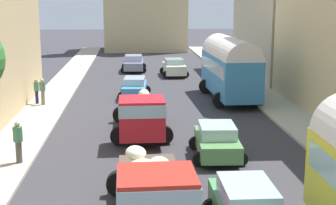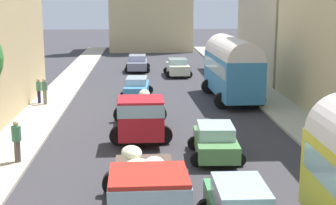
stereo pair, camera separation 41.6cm
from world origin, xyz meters
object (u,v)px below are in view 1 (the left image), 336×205
(car_4, at_px, (174,67))
(pedestrian_2, at_px, (37,90))
(cargo_truck_1, at_px, (141,114))
(car_1, at_px, (134,63))
(pedestrian_3, at_px, (43,91))
(car_3, at_px, (217,141))
(cargo_truck_0, at_px, (153,193))
(parked_bus_1, at_px, (230,66))
(pedestrian_0, at_px, (18,141))
(car_0, at_px, (135,87))

(car_4, height_order, pedestrian_2, pedestrian_2)
(car_4, distance_m, pedestrian_2, 15.20)
(cargo_truck_1, height_order, car_1, cargo_truck_1)
(car_4, xyz_separation_m, pedestrian_3, (-9.34, -11.99, 0.25))
(car_3, bearing_deg, cargo_truck_0, -114.47)
(car_4, xyz_separation_m, pedestrian_2, (-9.78, -11.63, 0.23))
(parked_bus_1, distance_m, pedestrian_0, 16.93)
(pedestrian_0, bearing_deg, car_0, 70.99)
(car_4, distance_m, pedestrian_3, 15.20)
(cargo_truck_1, xyz_separation_m, car_1, (-0.27, 22.50, -0.42))
(car_0, height_order, pedestrian_2, pedestrian_2)
(cargo_truck_1, distance_m, pedestrian_3, 9.58)
(car_4, relative_size, pedestrian_0, 2.10)
(parked_bus_1, distance_m, pedestrian_2, 12.73)
(car_1, height_order, pedestrian_0, pedestrian_0)
(cargo_truck_0, distance_m, car_3, 7.33)
(car_0, xyz_separation_m, car_3, (3.44, -13.52, 0.03))
(car_0, bearing_deg, pedestrian_0, -109.01)
(parked_bus_1, xyz_separation_m, pedestrian_3, (-12.18, -1.30, -1.30))
(car_1, xyz_separation_m, pedestrian_3, (-5.80, -15.09, 0.27))
(car_0, relative_size, car_3, 1.04)
(pedestrian_2, bearing_deg, pedestrian_3, -39.10)
(car_1, bearing_deg, cargo_truck_0, -89.25)
(car_4, bearing_deg, pedestrian_2, -130.08)
(cargo_truck_0, relative_size, pedestrian_2, 3.81)
(car_0, xyz_separation_m, pedestrian_3, (-5.81, -2.68, 0.32))
(cargo_truck_0, xyz_separation_m, car_1, (-0.43, 32.60, -0.43))
(car_0, relative_size, car_4, 0.99)
(car_0, distance_m, pedestrian_2, 6.67)
(parked_bus_1, bearing_deg, car_0, 167.83)
(cargo_truck_1, height_order, pedestrian_3, cargo_truck_1)
(pedestrian_2, bearing_deg, car_4, 49.92)
(cargo_truck_0, xyz_separation_m, car_3, (3.03, 6.66, -0.45))
(cargo_truck_1, height_order, car_0, cargo_truck_1)
(car_0, bearing_deg, cargo_truck_1, -88.52)
(cargo_truck_0, distance_m, car_1, 32.60)
(car_3, height_order, pedestrian_0, pedestrian_0)
(car_4, xyz_separation_m, pedestrian_0, (-8.36, -23.32, 0.29))
(car_3, xyz_separation_m, pedestrian_0, (-8.27, -0.49, 0.33))
(cargo_truck_0, xyz_separation_m, pedestrian_0, (-5.24, 6.17, -0.13))
(car_1, bearing_deg, car_3, -82.41)
(car_1, bearing_deg, car_4, -41.20)
(car_1, bearing_deg, pedestrian_2, -112.96)
(car_4, relative_size, pedestrian_3, 2.18)
(car_3, bearing_deg, pedestrian_0, -176.63)
(pedestrian_0, bearing_deg, car_4, 70.29)
(car_1, xyz_separation_m, pedestrian_2, (-6.24, -14.73, 0.24))
(car_1, distance_m, pedestrian_0, 26.86)
(parked_bus_1, relative_size, car_1, 1.99)
(pedestrian_3, bearing_deg, car_0, 24.76)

